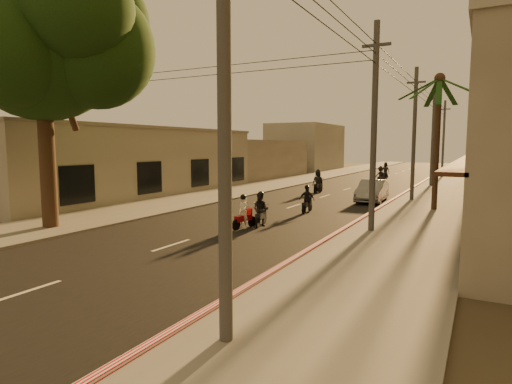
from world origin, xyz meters
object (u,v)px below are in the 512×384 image
at_px(scooter_red, 244,213).
at_px(parked_car, 372,191).
at_px(palm_tree, 439,86).
at_px(scooter_far_a, 318,182).
at_px(scooter_far_c, 385,171).
at_px(scooter_mid_b, 307,200).
at_px(scooter_mid_a, 261,210).
at_px(scooter_far_b, 380,175).
at_px(broadleaf_tree, 50,38).

xyz_separation_m(scooter_red, parked_car, (3.08, 12.26, 0.04)).
bearing_deg(palm_tree, scooter_far_a, 146.77).
bearing_deg(scooter_far_c, scooter_mid_b, -97.82).
relative_size(palm_tree, scooter_mid_a, 4.84).
bearing_deg(scooter_red, scooter_mid_b, 91.65).
xyz_separation_m(palm_tree, scooter_far_c, (-7.51, 24.01, -6.29)).
distance_m(scooter_mid_a, scooter_far_c, 32.90).
height_order(scooter_far_a, scooter_far_c, scooter_far_a).
xyz_separation_m(scooter_far_a, scooter_far_b, (2.61, 11.28, -0.04)).
xyz_separation_m(palm_tree, scooter_far_b, (-6.70, 17.37, -6.34)).
bearing_deg(scooter_far_b, palm_tree, -61.60).
distance_m(broadleaf_tree, scooter_mid_b, 15.00).
xyz_separation_m(scooter_far_b, parked_car, (2.56, -14.91, -0.06)).
bearing_deg(scooter_red, broadleaf_tree, -141.02).
distance_m(broadleaf_tree, scooter_far_a, 22.01).
bearing_deg(scooter_far_c, broadleaf_tree, -110.82).
height_order(palm_tree, parked_car, palm_tree).
relative_size(scooter_mid_a, scooter_far_a, 0.87).
xyz_separation_m(palm_tree, scooter_mid_b, (-6.34, -4.03, -6.43)).
bearing_deg(scooter_far_a, scooter_mid_a, -81.23).
bearing_deg(scooter_mid_a, scooter_red, -126.49).
distance_m(broadleaf_tree, palm_tree, 20.18).
bearing_deg(scooter_far_b, scooter_far_a, -95.71).
height_order(broadleaf_tree, scooter_red, broadleaf_tree).
distance_m(broadleaf_tree, scooter_far_c, 39.27).
bearing_deg(scooter_far_c, scooter_mid_a, -98.95).
distance_m(broadleaf_tree, parked_car, 20.88).
relative_size(scooter_far_b, parked_car, 0.39).
xyz_separation_m(scooter_far_b, scooter_far_c, (-0.81, 6.64, 0.05)).
height_order(scooter_mid_a, scooter_far_b, scooter_far_b).
distance_m(palm_tree, scooter_mid_b, 9.89).
xyz_separation_m(scooter_red, scooter_mid_b, (0.87, 5.77, 0.01)).
height_order(scooter_red, parked_car, scooter_red).
bearing_deg(palm_tree, scooter_mid_b, -147.60).
bearing_deg(scooter_mid_a, broadleaf_tree, -159.31).
height_order(palm_tree, scooter_red, palm_tree).
bearing_deg(scooter_mid_a, scooter_far_a, 87.75).
bearing_deg(scooter_mid_b, scooter_far_b, 88.21).
bearing_deg(scooter_far_a, scooter_far_b, 76.21).
bearing_deg(broadleaf_tree, scooter_mid_a, 32.48).
xyz_separation_m(broadleaf_tree, scooter_far_b, (7.91, 31.23, -7.67)).
xyz_separation_m(scooter_far_a, scooter_far_c, (1.80, 17.91, 0.01)).
bearing_deg(scooter_far_b, scooter_mid_b, -81.73).
distance_m(palm_tree, scooter_far_c, 25.93).
height_order(scooter_red, scooter_far_a, scooter_far_a).
distance_m(scooter_red, scooter_far_c, 33.81).
bearing_deg(scooter_far_a, broadleaf_tree, -105.65).
xyz_separation_m(scooter_mid_a, scooter_mid_b, (0.45, 4.85, -0.05)).
bearing_deg(scooter_mid_a, palm_tree, 40.79).
bearing_deg(parked_car, scooter_mid_b, -111.52).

